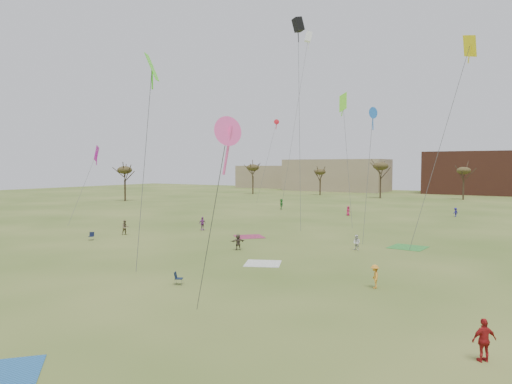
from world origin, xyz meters
The scene contains 21 objects.
ground centered at (0.00, 0.00, 0.00)m, with size 260.00×260.00×0.00m, color #39571B.
spectator_fore_a centered at (22.15, -5.43, 0.90)m, with size 1.05×0.44×1.80m, color #A71C1E.
spectator_fore_b centered at (-17.84, 11.62, 0.85)m, with size 0.83×0.65×1.71m, color #796B4D.
spectator_fore_c centered at (-1.02, 10.40, 0.76)m, with size 1.42×0.45×1.53m, color brown.
flyer_mid_b centered at (14.58, 3.60, 0.78)m, with size 1.00×0.58×1.55m, color orange.
spectator_mid_d centered at (-12.61, 19.38, 0.84)m, with size 0.98×0.41×1.67m, color #903E95.
spectator_mid_e centered at (8.62, 16.27, 0.74)m, with size 0.71×0.56×1.47m, color white.
flyer_far_a centered at (-18.24, 49.53, 0.96)m, with size 1.78×0.57×1.91m, color #2B822E.
flyer_far_b centered at (-3.69, 45.54, 0.77)m, with size 0.75×0.49×1.54m, color #C12154.
flyer_far_c centered at (11.21, 53.02, 0.71)m, with size 0.91×0.52×1.41m, color navy.
blanket_blue centered at (6.50, -16.64, 0.00)m, with size 2.81×2.81×0.03m, color #2563A1.
blanket_cream centered at (4.29, 6.28, 0.00)m, with size 2.87×2.87×0.03m, color white.
blanket_plum centered at (-4.72, 17.99, 0.00)m, with size 3.15×3.15×0.03m, color #972E51.
blanket_olive centered at (12.33, 20.47, 0.00)m, with size 3.30×3.30×0.03m, color green.
camp_chair_left centered at (-17.77, 6.79, 0.26)m, with size 0.72×0.73×0.87m.
camp_chair_center centered at (3.09, -2.63, 0.26)m, with size 0.72×0.70×0.87m.
kites_aloft centered at (-2.90, 26.16, 21.92)m, with size 67.01×67.74×27.86m.
tree_line centered at (-2.85, 79.12, 7.09)m, with size 117.44×49.32×8.91m.
building_tan centered at (-35.00, 115.00, 5.00)m, with size 32.00×14.00×10.00m, color #937F60.
building_brick centered at (5.00, 120.00, 6.00)m, with size 26.00×16.00×12.00m, color brown.
building_tan_west centered at (-65.00, 122.00, 4.00)m, with size 20.00×12.00×8.00m, color #937F60.
Camera 1 is at (24.44, -26.52, 8.05)m, focal length 33.26 mm.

